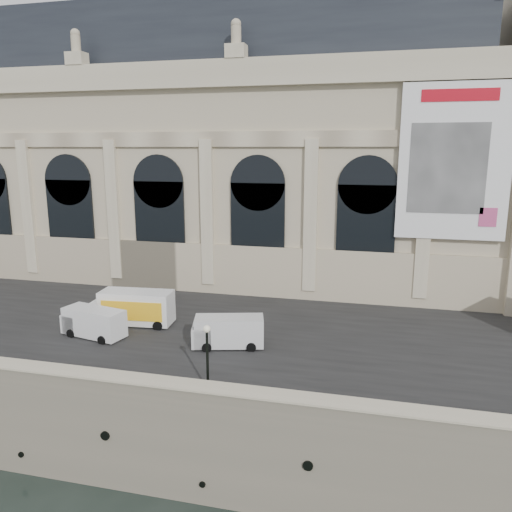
{
  "coord_description": "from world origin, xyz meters",
  "views": [
    {
      "loc": [
        16.89,
        -23.63,
        20.16
      ],
      "look_at": [
        5.79,
        22.0,
        10.0
      ],
      "focal_mm": 35.0,
      "sensor_mm": 36.0,
      "label": 1
    }
  ],
  "objects": [
    {
      "name": "box_truck",
      "position": [
        -2.16,
        11.78,
        7.42
      ],
      "size": [
        7.15,
        2.96,
        2.82
      ],
      "color": "white",
      "rests_on": "quay"
    },
    {
      "name": "quay",
      "position": [
        0.0,
        35.0,
        3.0
      ],
      "size": [
        160.0,
        70.0,
        6.0
      ],
      "primitive_type": "cube",
      "color": "gray",
      "rests_on": "ground"
    },
    {
      "name": "parapet",
      "position": [
        0.0,
        0.6,
        6.62
      ],
      "size": [
        160.0,
        1.4,
        1.21
      ],
      "color": "gray",
      "rests_on": "quay"
    },
    {
      "name": "van_b",
      "position": [
        -3.92,
        8.55,
        7.15
      ],
      "size": [
        5.33,
        2.93,
        2.24
      ],
      "color": "white",
      "rests_on": "quay"
    },
    {
      "name": "museum",
      "position": [
        -5.98,
        30.86,
        19.72
      ],
      "size": [
        69.0,
        18.7,
        29.1
      ],
      "color": "#BBAB90",
      "rests_on": "quay"
    },
    {
      "name": "street",
      "position": [
        0.0,
        14.0,
        6.03
      ],
      "size": [
        160.0,
        24.0,
        0.06
      ],
      "primitive_type": "cube",
      "color": "#2D2D2D",
      "rests_on": "quay"
    },
    {
      "name": "lamp_right",
      "position": [
        7.67,
        2.2,
        8.07
      ],
      "size": [
        0.42,
        0.42,
        4.16
      ],
      "color": "black",
      "rests_on": "quay"
    },
    {
      "name": "ground",
      "position": [
        0.0,
        0.0,
        0.0
      ],
      "size": [
        260.0,
        260.0,
        0.0
      ],
      "primitive_type": "plane",
      "color": "black",
      "rests_on": "ground"
    },
    {
      "name": "van_c",
      "position": [
        6.64,
        8.95,
        7.17
      ],
      "size": [
        5.44,
        3.17,
        2.28
      ],
      "color": "silver",
      "rests_on": "quay"
    }
  ]
}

